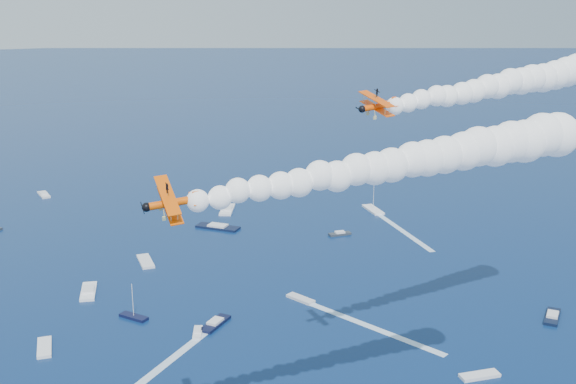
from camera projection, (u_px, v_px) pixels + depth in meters
name	position (u px, v px, depth m)	size (l,w,h in m)	color
biplane_lead	(378.00, 106.00, 105.17)	(6.63, 7.44, 4.48)	#FF4F05
biplane_trail	(172.00, 203.00, 81.87)	(6.77, 7.60, 4.58)	#F35405
smoke_trail_lead	(521.00, 81.00, 117.76)	(58.24, 9.50, 10.73)	white
smoke_trail_trail	(393.00, 164.00, 91.11)	(58.20, 10.00, 10.73)	white
spectator_boats	(108.00, 276.00, 191.88)	(222.59, 184.83, 0.70)	black
boat_wakes	(187.00, 293.00, 182.09)	(182.77, 129.13, 0.04)	white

